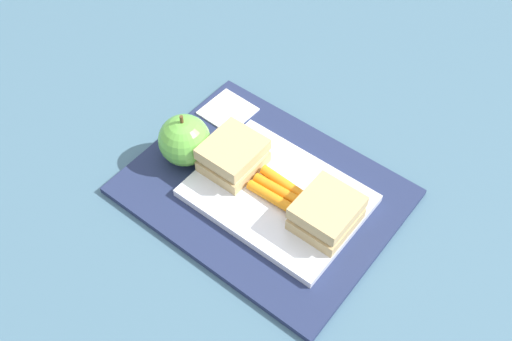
{
  "coord_description": "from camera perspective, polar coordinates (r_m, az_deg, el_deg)",
  "views": [
    {
      "loc": [
        -0.3,
        0.4,
        0.68
      ],
      "look_at": [
        0.01,
        0.0,
        0.04
      ],
      "focal_mm": 42.05,
      "sensor_mm": 36.0,
      "label": 1
    }
  ],
  "objects": [
    {
      "name": "ground_plane",
      "position": [
        0.84,
        0.67,
        -2.2
      ],
      "size": [
        2.4,
        2.4,
        0.0
      ],
      "primitive_type": "plane",
      "color": "#42667A"
    },
    {
      "name": "food_tray",
      "position": [
        0.82,
        2.06,
        -2.4
      ],
      "size": [
        0.23,
        0.17,
        0.01
      ],
      "primitive_type": "cube",
      "color": "white",
      "rests_on": "lunchbag_mat"
    },
    {
      "name": "lunchbag_mat",
      "position": [
        0.84,
        0.67,
        -2.0
      ],
      "size": [
        0.36,
        0.28,
        0.01
      ],
      "primitive_type": "cube",
      "color": "navy",
      "rests_on": "ground_plane"
    },
    {
      "name": "carrot_sticks_bundle",
      "position": [
        0.81,
        2.09,
        -1.87
      ],
      "size": [
        0.08,
        0.04,
        0.02
      ],
      "color": "orange",
      "rests_on": "food_tray"
    },
    {
      "name": "sandwich_half_left",
      "position": [
        0.77,
        6.74,
        -4.05
      ],
      "size": [
        0.07,
        0.08,
        0.04
      ],
      "color": "tan",
      "rests_on": "food_tray"
    },
    {
      "name": "paper_napkin",
      "position": [
        0.93,
        -2.7,
        5.66
      ],
      "size": [
        0.07,
        0.07,
        0.0
      ],
      "primitive_type": "cube",
      "rotation": [
        0.0,
        0.0,
        -0.03
      ],
      "color": "white",
      "rests_on": "lunchbag_mat"
    },
    {
      "name": "apple",
      "position": [
        0.85,
        -6.82,
        2.88
      ],
      "size": [
        0.07,
        0.07,
        0.09
      ],
      "color": "#66B742",
      "rests_on": "lunchbag_mat"
    },
    {
      "name": "sandwich_half_right",
      "position": [
        0.83,
        -2.2,
        1.44
      ],
      "size": [
        0.07,
        0.08,
        0.04
      ],
      "color": "tan",
      "rests_on": "food_tray"
    }
  ]
}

